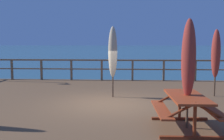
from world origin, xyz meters
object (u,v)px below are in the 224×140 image
object	(u,v)px
picnic_table_mid_centre	(187,105)
patio_umbrella_tall_back_right	(113,52)
patio_umbrella_tall_front	(216,54)
patio_umbrella_short_back	(189,59)

from	to	relation	value
picnic_table_mid_centre	patio_umbrella_tall_back_right	xyz separation A→B (m)	(-1.86, 3.42, 1.06)
picnic_table_mid_centre	patio_umbrella_tall_front	world-z (taller)	patio_umbrella_tall_front
patio_umbrella_short_back	patio_umbrella_tall_front	size ratio (longest dim) A/B	1.02
patio_umbrella_tall_front	patio_umbrella_short_back	bearing A→B (deg)	-116.13
picnic_table_mid_centre	patio_umbrella_short_back	size ratio (longest dim) A/B	0.70
picnic_table_mid_centre	patio_umbrella_tall_front	distance (m)	4.32
picnic_table_mid_centre	patio_umbrella_short_back	xyz separation A→B (m)	(0.02, 0.04, 1.03)
patio_umbrella_short_back	patio_umbrella_tall_back_right	size ratio (longest dim) A/B	0.98
patio_umbrella_tall_back_right	patio_umbrella_tall_front	xyz separation A→B (m)	(3.71, 0.35, -0.06)
picnic_table_mid_centre	patio_umbrella_tall_back_right	bearing A→B (deg)	118.57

